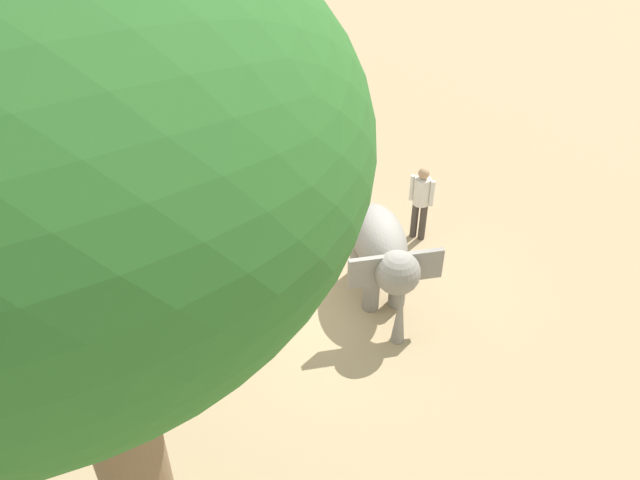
{
  "coord_description": "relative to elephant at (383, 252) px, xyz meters",
  "views": [
    {
      "loc": [
        -6.87,
        -5.18,
        7.81
      ],
      "look_at": [
        0.35,
        0.93,
        0.8
      ],
      "focal_mm": 36.06,
      "sensor_mm": 36.0,
      "label": 1
    }
  ],
  "objects": [
    {
      "name": "market_stall_green",
      "position": [
        1.96,
        9.79,
        0.09
      ],
      "size": [
        2.5,
        2.5,
        2.52
      ],
      "color": "#59514C",
      "rests_on": "ground_plane"
    },
    {
      "name": "market_stall_teal",
      "position": [
        -0.64,
        9.79,
        0.09
      ],
      "size": [
        2.5,
        2.5,
        2.52
      ],
      "color": "#59514C",
      "rests_on": "ground_plane"
    },
    {
      "name": "elephant",
      "position": [
        0.0,
        0.0,
        0.0
      ],
      "size": [
        2.14,
        2.24,
        1.64
      ],
      "rotation": [
        0.0,
        0.0,
        4.04
      ],
      "color": "gray",
      "rests_on": "ground_plane"
    },
    {
      "name": "wooden_bench",
      "position": [
        -1.91,
        1.29,
        -0.57
      ],
      "size": [
        1.04,
        1.41,
        0.88
      ],
      "rotation": [
        0.0,
        0.0,
        1.05
      ],
      "color": "#9E7A51",
      "rests_on": "ground_plane"
    },
    {
      "name": "person_handler",
      "position": [
        2.0,
        0.51,
        -0.1
      ],
      "size": [
        0.32,
        0.5,
        1.62
      ],
      "rotation": [
        0.0,
        0.0,
        -2.97
      ],
      "color": "#3F3833",
      "rests_on": "ground_plane"
    },
    {
      "name": "picnic_table_near",
      "position": [
        -2.65,
        5.15,
        -0.46
      ],
      "size": [
        1.9,
        1.88,
        0.78
      ],
      "rotation": [
        0.0,
        0.0,
        0.33
      ],
      "color": "brown",
      "rests_on": "ground_plane"
    },
    {
      "name": "shade_tree_main",
      "position": [
        -5.7,
        -0.94,
        4.53
      ],
      "size": [
        4.78,
        4.38,
        7.37
      ],
      "color": "brown",
      "rests_on": "ground_plane"
    },
    {
      "name": "ground_plane",
      "position": [
        -0.54,
        0.33,
        -1.04
      ],
      "size": [
        60.0,
        60.0,
        0.0
      ],
      "primitive_type": "plane",
      "color": "tan"
    }
  ]
}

